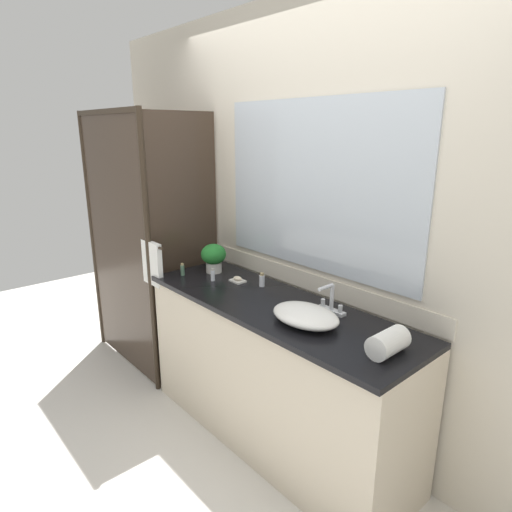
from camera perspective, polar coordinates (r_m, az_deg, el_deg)
ground_plane at (r=2.97m, az=2.06°, el=-22.46°), size 8.00×8.00×0.00m
wall_back_with_mirror at (r=2.63m, az=7.83°, el=3.95°), size 4.40×0.06×2.60m
vanity_cabinet at (r=2.72m, az=2.31°, el=-14.94°), size 1.80×0.58×0.90m
shower_enclosure at (r=3.38m, az=-15.13°, el=1.39°), size 1.20×0.59×2.00m
sink_basin at (r=2.27m, az=6.47°, el=-7.70°), size 0.38×0.27×0.08m
faucet at (r=2.41m, az=9.72°, el=-6.10°), size 0.17×0.13×0.17m
potted_plant at (r=3.03m, az=-5.56°, el=-0.03°), size 0.17×0.17×0.20m
soap_dish at (r=2.86m, az=-2.41°, el=-3.11°), size 0.10×0.07×0.04m
amenity_bottle_lotion at (r=2.76m, az=0.78°, el=-3.16°), size 0.03×0.03×0.09m
amenity_bottle_conditioner at (r=2.88m, az=-5.67°, el=-2.47°), size 0.03×0.03×0.08m
amenity_bottle_shampoo at (r=3.01m, az=-9.57°, el=-1.76°), size 0.03×0.03×0.08m
rolled_towel_near_edge at (r=2.04m, az=16.85°, el=-10.78°), size 0.11×0.20×0.11m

